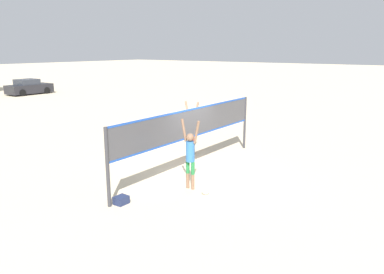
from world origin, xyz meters
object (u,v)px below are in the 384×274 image
volleyball_net (192,127)px  player_blocker (192,126)px  parked_car_mid (29,87)px  gear_bag (121,200)px  volleyball (205,191)px  player_spiker (190,153)px

volleyball_net → player_blocker: volleyball_net is taller
parked_car_mid → gear_bag: bearing=-117.1°
volleyball → gear_bag: bearing=142.5°
player_spiker → volleyball: size_ratio=9.84×
player_blocker → volleyball: (-3.46, -3.07, -1.09)m
player_blocker → volleyball: 4.75m
player_blocker → player_spiker: bearing=-54.4°
player_spiker → parked_car_mid: size_ratio=0.53×
gear_bag → parked_car_mid: size_ratio=0.09×
volleyball → parked_car_mid: bearing=68.6°
volleyball → player_blocker: bearing=41.5°
volleyball → gear_bag: 2.59m
volleyball_net → player_blocker: size_ratio=3.58×
player_blocker → volleyball: bearing=-48.5°
player_spiker → gear_bag: size_ratio=5.86×
volleyball_net → parked_car_mid: volleyball_net is taller
volleyball_net → volleyball: volleyball_net is taller
player_spiker → player_blocker: (3.34, 2.39, -0.00)m
player_blocker → parked_car_mid: size_ratio=0.53×
volleyball_net → parked_car_mid: 28.62m
player_spiker → volleyball: player_spiker is taller
volleyball_net → gear_bag: 4.00m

